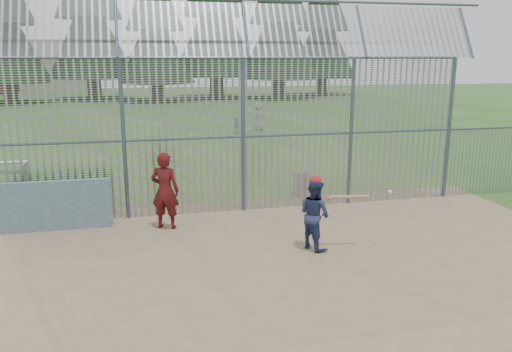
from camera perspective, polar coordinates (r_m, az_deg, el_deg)
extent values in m
plane|color=#2D511E|center=(10.22, 2.53, -9.67)|extent=(120.00, 120.00, 0.00)
cube|color=#756047|center=(9.78, 3.31, -10.73)|extent=(14.00, 10.00, 0.02)
cube|color=#38566B|center=(12.61, -21.85, -3.16)|extent=(2.50, 0.12, 1.20)
imported|color=navy|center=(10.64, 6.70, -4.37)|extent=(0.82, 0.90, 1.51)
imported|color=maroon|center=(11.96, -10.36, -1.65)|extent=(0.79, 0.65, 1.84)
imported|color=slate|center=(27.88, 0.35, 6.79)|extent=(0.91, 0.88, 1.58)
imported|color=slate|center=(26.97, -2.21, 5.80)|extent=(0.55, 0.45, 0.87)
sphere|color=#B31721|center=(10.44, 6.81, -0.53)|extent=(0.24, 0.24, 0.24)
cylinder|color=#AA7F4C|center=(10.65, 10.58, -2.34)|extent=(0.85, 0.21, 0.07)
sphere|color=#AA7F4C|center=(10.49, 8.42, -2.50)|extent=(0.09, 0.09, 0.09)
sphere|color=white|center=(10.77, 15.07, -1.76)|extent=(0.09, 0.09, 0.09)
cylinder|color=gray|center=(14.79, 5.26, -0.95)|extent=(0.52, 0.52, 0.70)
cylinder|color=#9EA0A5|center=(14.71, 5.29, 0.45)|extent=(0.56, 0.56, 0.05)
sphere|color=#9EA0A5|center=(14.70, 5.29, 0.64)|extent=(0.10, 0.10, 0.10)
cube|color=slate|center=(17.58, -24.93, 0.15)|extent=(0.06, 0.90, 0.70)
cylinder|color=#47566B|center=(12.73, -14.86, 3.90)|extent=(0.10, 0.10, 4.00)
cylinder|color=#47566B|center=(12.97, -1.48, 4.51)|extent=(0.10, 0.10, 4.00)
cylinder|color=#47566B|center=(13.87, 10.81, 4.86)|extent=(0.10, 0.10, 4.00)
cylinder|color=#47566B|center=(15.31, 21.20, 4.98)|extent=(0.10, 0.10, 4.00)
cylinder|color=#47566B|center=(12.81, -1.53, 13.38)|extent=(12.00, 0.07, 0.07)
cylinder|color=#47566B|center=(12.97, -1.48, 4.51)|extent=(12.00, 0.06, 0.06)
cube|color=gray|center=(12.97, -1.48, 4.51)|extent=(12.00, 0.02, 4.00)
cube|color=gray|center=(12.46, -1.20, 16.37)|extent=(12.00, 0.77, 1.31)
cylinder|color=#47566B|center=(15.47, 20.89, 1.32)|extent=(0.08, 0.08, 2.00)
cylinder|color=#332319|center=(50.45, -26.34, 9.24)|extent=(1.19, 1.19, 3.06)
cylinder|color=#332319|center=(52.31, -18.03, 10.26)|extent=(1.33, 1.33, 3.42)
cylinder|color=#332319|center=(48.16, -11.18, 10.12)|extent=(1.12, 1.12, 2.88)
cylinder|color=#332319|center=(51.66, -4.54, 10.93)|extent=(1.40, 1.40, 3.60)
cylinder|color=#332319|center=(50.95, 2.61, 10.72)|extent=(1.26, 1.26, 3.24)
cylinder|color=#332319|center=(56.59, 7.49, 10.80)|extent=(1.19, 1.19, 3.06)
cube|color=#B2A58C|center=(67.74, -21.34, 11.68)|extent=(8.00, 7.00, 6.00)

